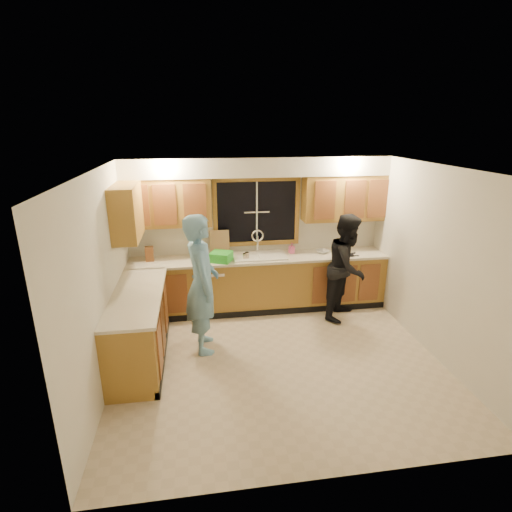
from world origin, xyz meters
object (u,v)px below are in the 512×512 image
at_px(sink, 259,260).
at_px(dish_crate, 221,257).
at_px(knife_block, 150,254).
at_px(stove, 133,350).
at_px(soap_bottle, 292,248).
at_px(dishwasher, 208,289).
at_px(woman, 347,267).
at_px(bowl, 323,251).
at_px(man, 202,284).

height_order(sink, dish_crate, sink).
bearing_deg(dish_crate, knife_block, 170.97).
distance_m(knife_block, dish_crate, 1.13).
bearing_deg(stove, soap_bottle, 39.09).
bearing_deg(stove, knife_block, 88.36).
distance_m(dishwasher, woman, 2.27).
bearing_deg(soap_bottle, bowl, -7.17).
distance_m(sink, dishwasher, 0.96).
height_order(soap_bottle, bowl, soap_bottle).
bearing_deg(dish_crate, sink, 12.01).
xyz_separation_m(man, bowl, (2.04, 1.17, -0.01)).
relative_size(woman, knife_block, 7.27).
distance_m(stove, bowl, 3.46).
xyz_separation_m(dishwasher, dish_crate, (0.22, -0.12, 0.58)).
height_order(knife_block, bowl, knife_block).
relative_size(stove, man, 0.47).
bearing_deg(sink, dishwasher, -179.01).
bearing_deg(sink, soap_bottle, 9.60).
xyz_separation_m(dish_crate, soap_bottle, (1.20, 0.23, 0.02)).
relative_size(man, bowl, 9.30).
bearing_deg(stove, dish_crate, 55.37).
xyz_separation_m(dish_crate, bowl, (1.71, 0.16, -0.05)).
relative_size(man, knife_block, 8.21).
xyz_separation_m(stove, man, (0.84, 0.69, 0.50)).
distance_m(knife_block, soap_bottle, 2.31).
bearing_deg(dishwasher, stove, -117.69).
distance_m(man, dish_crate, 1.05).
xyz_separation_m(woman, soap_bottle, (-0.76, 0.59, 0.16)).
distance_m(sink, stove, 2.60).
bearing_deg(man, sink, -44.43).
height_order(man, soap_bottle, man).
height_order(woman, bowl, woman).
relative_size(man, woman, 1.13).
relative_size(stove, soap_bottle, 5.04).
bearing_deg(dishwasher, sink, 0.99).
bearing_deg(stove, dishwasher, 62.31).
relative_size(knife_block, soap_bottle, 1.30).
height_order(dishwasher, dish_crate, dish_crate).
xyz_separation_m(stove, woman, (3.12, 1.33, 0.40)).
bearing_deg(dish_crate, soap_bottle, 10.88).
relative_size(dishwasher, soap_bottle, 4.59).
height_order(sink, knife_block, sink).
xyz_separation_m(sink, dishwasher, (-0.85, -0.01, -0.45)).
xyz_separation_m(sink, stove, (-1.80, -1.82, -0.41)).
bearing_deg(knife_block, dish_crate, -10.79).
height_order(dish_crate, bowl, dish_crate).
relative_size(stove, knife_block, 3.87).
relative_size(dishwasher, dish_crate, 2.61).
bearing_deg(sink, bowl, 1.59).
bearing_deg(bowl, dishwasher, -178.67).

